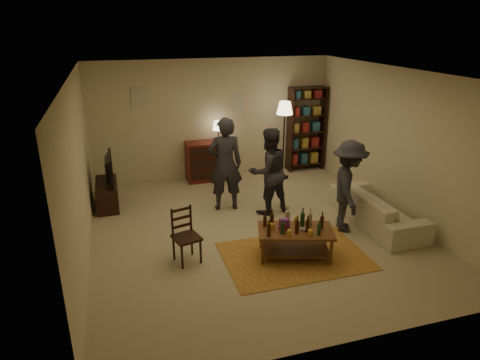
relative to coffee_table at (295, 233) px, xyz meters
name	(u,v)px	position (x,y,z in m)	size (l,w,h in m)	color
floor	(254,229)	(-0.30, 1.05, -0.41)	(6.00, 6.00, 0.00)	#C6B793
room_shell	(184,100)	(-0.95, 4.03, 1.40)	(6.00, 6.00, 6.00)	beige
rug	(294,256)	(0.01, -0.01, -0.40)	(2.20, 1.50, 0.01)	#964220
coffee_table	(295,233)	(0.00, 0.00, 0.00)	(1.27, 0.93, 0.81)	brown
dining_chair	(185,233)	(-1.63, 0.38, 0.04)	(0.46, 0.46, 0.87)	black
tv_stand	(107,188)	(-2.75, 2.85, -0.03)	(0.40, 1.00, 1.06)	black
dresser	(209,160)	(-0.50, 3.76, 0.06)	(1.00, 0.50, 1.36)	maroon
bookshelf	(306,128)	(1.94, 3.83, 0.62)	(0.90, 0.34, 2.02)	black
floor_lamp	(285,114)	(1.18, 3.38, 1.11)	(0.36, 0.36, 1.79)	black
sofa	(377,208)	(1.90, 0.65, -0.11)	(2.08, 0.81, 0.61)	beige
person_left	(225,164)	(-0.55, 2.08, 0.50)	(0.66, 0.43, 1.82)	#282930
person_right	(268,171)	(0.18, 1.69, 0.41)	(0.80, 0.62, 1.65)	#2A2931
person_by_sofa	(348,187)	(1.24, 0.61, 0.39)	(1.04, 0.60, 1.61)	#282930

